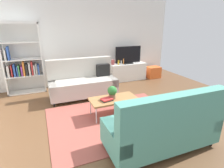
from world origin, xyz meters
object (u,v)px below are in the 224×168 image
Objects in this scene: couch_beige at (83,82)px; table_book_0 at (107,100)px; coffee_table at (114,100)px; storage_trunk at (153,72)px; tv at (128,55)px; bottle_2 at (123,61)px; couch_green at (162,126)px; tv_console at (127,72)px; bottle_0 at (118,62)px; potted_plant at (112,92)px; vase_0 at (113,62)px; bottle_1 at (121,62)px; bookshelf at (23,62)px.

couch_beige is 7.92× the size of table_book_0.
storage_trunk is (2.66, 2.27, -0.17)m from coffee_table.
tv reaches higher than coffee_table.
table_book_0 is 1.16× the size of bottle_2.
couch_green is 4.00m from tv_console.
couch_green is 11.55× the size of bottle_0.
couch_green is at bearing -77.43° from potted_plant.
vase_0 is 0.20m from bottle_0.
vase_0 is at bearing -143.73° from couch_beige.
table_book_0 is at bearing -126.02° from tv.
couch_green is 3.89m from bottle_1.
storage_trunk is at bearing -4.16° from tv.
storage_trunk is 1.72× the size of potted_plant.
table_book_0 is (-0.19, -0.06, 0.04)m from coffee_table.
bookshelf is at bearing 179.35° from tv.
couch_beige is 1.73× the size of coffee_table.
couch_green reaches higher than coffee_table.
bottle_2 is (-0.20, -0.04, 0.42)m from tv_console.
bottle_0 is (0.88, 3.75, 0.28)m from couch_green.
bottle_2 is (1.36, 2.33, 0.35)m from coffee_table.
storage_trunk is 3.05× the size of vase_0.
tv is 4.82× the size of bottle_2.
bottle_0 is (-0.40, -0.04, 0.40)m from tv_console.
tv is 1.32m from storage_trunk.
bookshelf is at bearing 178.97° from bottle_2.
potted_plant is 2.71m from bottle_2.
table_book_0 is at bearing -121.48° from bottle_1.
couch_beige is 1.36× the size of tv_console.
bottle_1 reaches higher than storage_trunk.
tv reaches higher than couch_beige.
couch_green is 4.39m from storage_trunk.
bottle_2 is at bearing 59.69° from coffee_table.
bottle_2 is at bearing -168.55° from tv_console.
tv_console is 0.49m from bottle_1.
potted_plant reaches higher than tv_console.
coffee_table is 6.65× the size of bottle_0.
bottle_0 reaches higher than bottle_1.
table_book_0 is (-1.75, -2.43, 0.11)m from tv_console.
couch_beige is 3.66× the size of storage_trunk.
bookshelf is at bearing 125.82° from table_book_0.
tv is 0.48× the size of bookshelf.
bottle_0 is at bearing -177.12° from tv.
bottle_0 is 0.80× the size of bottle_2.
tv_console is 0.67× the size of bookshelf.
couch_beige is 1.72m from vase_0.
potted_plant is (-0.32, 1.43, 0.15)m from couch_green.
couch_green is 0.91× the size of bookshelf.
coffee_table is at bearing -123.57° from tv.
tv_console is 3.58m from bookshelf.
storage_trunk is at bearing 39.25° from table_book_0.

